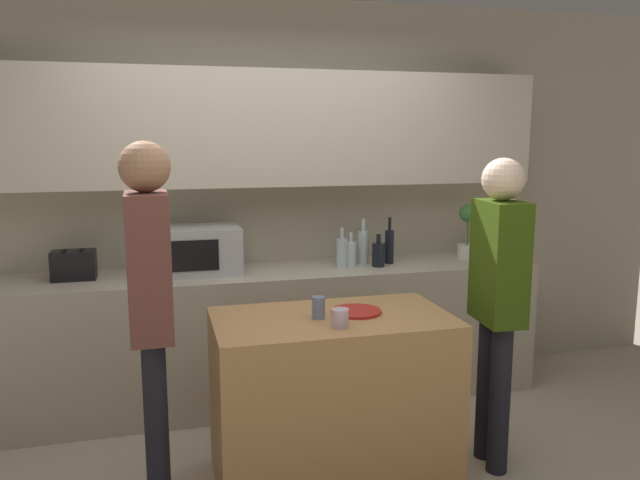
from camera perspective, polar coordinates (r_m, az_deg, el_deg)
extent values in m
cube|color=#B2A893|center=(4.41, -5.25, 3.88)|extent=(6.40, 0.08, 2.70)
cube|color=beige|center=(4.19, -4.89, 10.10)|extent=(3.74, 0.32, 0.75)
cube|color=#B7AD99|center=(4.26, -4.28, -8.70)|extent=(3.60, 0.62, 0.90)
cube|color=#B27F4C|center=(3.32, 1.13, -14.30)|extent=(1.20, 0.68, 0.88)
cube|color=#B7BABC|center=(4.10, -10.98, -0.90)|extent=(0.52, 0.38, 0.30)
cube|color=black|center=(3.90, -11.52, -1.42)|extent=(0.31, 0.01, 0.19)
cube|color=black|center=(4.13, -21.59, -2.15)|extent=(0.26, 0.16, 0.18)
cube|color=black|center=(4.12, -22.35, -0.92)|extent=(0.02, 0.11, 0.01)
cube|color=black|center=(4.11, -20.97, -0.87)|extent=(0.02, 0.11, 0.01)
cylinder|color=silver|center=(4.64, 13.28, -1.03)|extent=(0.14, 0.14, 0.10)
cylinder|color=#38662D|center=(4.62, 13.34, 0.68)|extent=(0.01, 0.01, 0.18)
sphere|color=#3D7A38|center=(4.60, 13.41, 2.41)|extent=(0.13, 0.13, 0.13)
cylinder|color=silver|center=(4.21, 2.02, -1.19)|extent=(0.08, 0.08, 0.19)
cylinder|color=silver|center=(4.18, 2.03, 0.63)|extent=(0.03, 0.03, 0.08)
cylinder|color=silver|center=(4.24, 2.83, -1.30)|extent=(0.08, 0.08, 0.17)
cylinder|color=silver|center=(4.22, 2.84, 0.25)|extent=(0.03, 0.03, 0.07)
cylinder|color=silver|center=(4.32, 3.95, -0.70)|extent=(0.08, 0.08, 0.23)
cylinder|color=silver|center=(4.29, 3.98, 1.37)|extent=(0.03, 0.03, 0.09)
cylinder|color=black|center=(4.25, 5.35, -1.36)|extent=(0.09, 0.09, 0.16)
cylinder|color=black|center=(4.23, 5.38, 0.12)|extent=(0.03, 0.03, 0.06)
cylinder|color=black|center=(4.35, 6.35, -0.63)|extent=(0.06, 0.06, 0.23)
cylinder|color=black|center=(4.32, 6.39, 1.47)|extent=(0.02, 0.02, 0.09)
cylinder|color=red|center=(3.23, 3.33, -6.53)|extent=(0.26, 0.26, 0.01)
cylinder|color=#6D80A1|center=(3.11, -0.14, -6.20)|extent=(0.07, 0.07, 0.11)
cylinder|color=silver|center=(2.98, 1.85, -7.14)|extent=(0.08, 0.08, 0.09)
cylinder|color=black|center=(3.27, -14.78, -15.26)|extent=(0.11, 0.11, 0.85)
cylinder|color=black|center=(3.12, -14.70, -16.47)|extent=(0.11, 0.11, 0.85)
cube|color=brown|center=(2.96, -15.36, -2.33)|extent=(0.20, 0.34, 0.67)
sphere|color=#9E7051|center=(2.90, -15.76, 6.47)|extent=(0.23, 0.23, 0.23)
cylinder|color=black|center=(3.52, 16.10, -13.85)|extent=(0.11, 0.11, 0.81)
cylinder|color=black|center=(3.65, 14.99, -12.92)|extent=(0.11, 0.11, 0.81)
cube|color=#354E0E|center=(3.38, 16.08, -1.95)|extent=(0.22, 0.36, 0.64)
sphere|color=beige|center=(3.32, 16.42, 5.34)|extent=(0.22, 0.22, 0.22)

